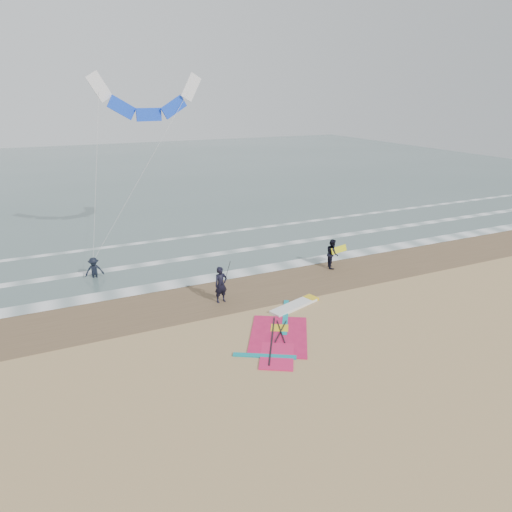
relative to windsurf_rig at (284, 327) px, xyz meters
name	(u,v)px	position (x,y,z in m)	size (l,w,h in m)	color
ground	(310,337)	(0.62, -1.22, -0.04)	(120.00, 120.00, 0.00)	tan
sea_water	(123,173)	(0.62, 46.78, -0.03)	(120.00, 80.00, 0.02)	#47605E
wet_sand_band	(253,287)	(0.62, 4.78, -0.04)	(120.00, 5.00, 0.01)	brown
foam_waterline	(224,261)	(0.62, 9.22, -0.01)	(120.00, 9.15, 0.02)	white
windsurf_rig	(284,327)	(0.00, 0.00, 0.00)	(6.06, 5.74, 0.15)	white
person_standing	(221,285)	(-1.63, 3.79, 0.91)	(0.69, 0.45, 1.89)	black
person_walking	(332,254)	(6.24, 5.53, 0.86)	(0.87, 0.68, 1.80)	black
person_wading	(94,265)	(-7.13, 9.82, 0.77)	(1.04, 0.60, 1.61)	black
held_pole	(226,276)	(-1.33, 3.79, 1.35)	(0.17, 0.86, 1.82)	black
carried_kiteboard	(339,249)	(6.64, 5.43, 1.10)	(1.30, 0.51, 0.39)	yellow
surf_kite	(148,101)	(-2.72, 12.65, 9.59)	(7.88, 3.04, 10.27)	white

